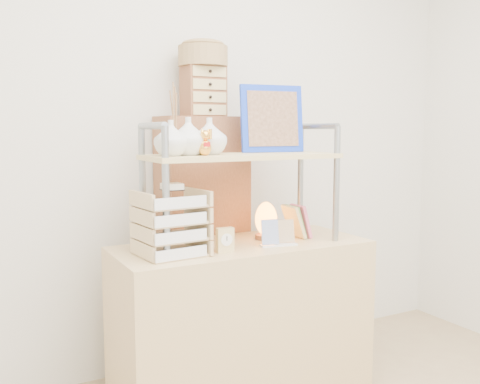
# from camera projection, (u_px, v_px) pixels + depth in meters

# --- Properties ---
(desk) EXTENTS (1.20, 0.50, 0.75)m
(desk) POSITION_uv_depth(u_px,v_px,m) (242.00, 321.00, 2.55)
(desk) COLOR tan
(desk) RESTS_ON ground
(cabinet) EXTENTS (0.46, 0.25, 1.35)m
(cabinet) POSITION_uv_depth(u_px,v_px,m) (203.00, 245.00, 2.82)
(cabinet) COLOR brown
(cabinet) RESTS_ON ground
(hutch) EXTENTS (0.90, 0.34, 0.75)m
(hutch) POSITION_uv_depth(u_px,v_px,m) (223.00, 148.00, 2.42)
(hutch) COLOR gray
(hutch) RESTS_ON desk
(letter_tray) EXTENTS (0.28, 0.26, 0.31)m
(letter_tray) POSITION_uv_depth(u_px,v_px,m) (172.00, 227.00, 2.26)
(letter_tray) COLOR tan
(letter_tray) RESTS_ON desk
(salt_lamp) EXTENTS (0.12, 0.11, 0.18)m
(salt_lamp) POSITION_uv_depth(u_px,v_px,m) (266.00, 220.00, 2.61)
(salt_lamp) COLOR brown
(salt_lamp) RESTS_ON desk
(desk_clock) EXTENTS (0.08, 0.04, 0.11)m
(desk_clock) POSITION_uv_depth(u_px,v_px,m) (225.00, 240.00, 2.33)
(desk_clock) COLOR tan
(desk_clock) RESTS_ON desk
(postcard_stand) EXTENTS (0.18, 0.08, 0.13)m
(postcard_stand) POSITION_uv_depth(u_px,v_px,m) (278.00, 238.00, 2.47)
(postcard_stand) COLOR white
(postcard_stand) RESTS_ON desk
(drawer_chest) EXTENTS (0.20, 0.16, 0.25)m
(drawer_chest) POSITION_uv_depth(u_px,v_px,m) (203.00, 92.00, 2.71)
(drawer_chest) COLOR brown
(drawer_chest) RESTS_ON cabinet
(woven_basket) EXTENTS (0.25, 0.25, 0.10)m
(woven_basket) POSITION_uv_depth(u_px,v_px,m) (203.00, 56.00, 2.69)
(woven_basket) COLOR olive
(woven_basket) RESTS_ON drawer_chest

